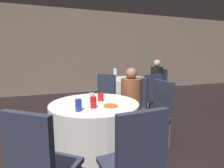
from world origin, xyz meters
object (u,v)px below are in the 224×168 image
(chair_near_northeast, at_px, (134,101))
(person_black_shirt, at_px, (154,82))
(chair_far_east, at_px, (159,83))
(pizza_plate_near, at_px, (111,106))
(chair_near_east, at_px, (158,108))
(chair_far_southwest, at_px, (109,93))
(table_far, at_px, (128,93))
(soda_can_red, at_px, (93,102))
(bottle_far, at_px, (115,73))
(chair_near_southwest, at_px, (38,161))
(chair_far_south, at_px, (150,93))
(table_near, at_px, (95,131))
(soda_can_blue, at_px, (78,105))
(soda_can_silver, at_px, (92,98))
(person_floral_shirt, at_px, (128,103))
(chair_near_south, at_px, (135,159))

(chair_near_northeast, xyz_separation_m, person_black_shirt, (1.29, 1.47, 0.04))
(chair_far_east, relative_size, pizza_plate_near, 4.63)
(chair_near_east, height_order, chair_far_southwest, same)
(table_far, height_order, chair_near_northeast, chair_near_northeast)
(soda_can_red, height_order, bottle_far, bottle_far)
(table_far, bearing_deg, chair_far_east, 5.53)
(chair_near_southwest, distance_m, chair_far_south, 2.57)
(table_near, distance_m, soda_can_blue, 0.54)
(chair_near_east, relative_size, chair_far_south, 1.00)
(chair_far_east, xyz_separation_m, soda_can_silver, (-2.27, -2.02, 0.24))
(person_floral_shirt, xyz_separation_m, soda_can_blue, (-0.86, -0.69, 0.24))
(table_near, distance_m, chair_far_east, 3.02)
(table_near, relative_size, bottle_far, 4.62)
(table_near, xyz_separation_m, chair_far_south, (1.34, 0.96, 0.18))
(chair_near_northeast, height_order, chair_near_east, same)
(table_near, relative_size, chair_near_south, 1.14)
(chair_far_east, xyz_separation_m, chair_far_southwest, (-1.66, -0.75, 0.00))
(person_black_shirt, relative_size, pizza_plate_near, 5.87)
(chair_near_south, bearing_deg, soda_can_blue, 108.78)
(chair_near_east, distance_m, person_floral_shirt, 0.47)
(table_far, distance_m, chair_near_northeast, 1.49)
(table_far, relative_size, chair_near_east, 1.18)
(chair_near_east, relative_size, chair_near_south, 1.00)
(bottle_far, bearing_deg, person_black_shirt, -13.81)
(table_far, height_order, soda_can_red, soda_can_red)
(table_far, height_order, chair_near_east, chair_near_east)
(person_floral_shirt, bearing_deg, chair_near_south, 123.59)
(chair_far_south, distance_m, soda_can_silver, 1.70)
(chair_far_south, distance_m, soda_can_red, 1.83)
(chair_near_southwest, bearing_deg, soda_can_silver, 91.41)
(table_far, distance_m, chair_near_southwest, 3.26)
(chair_far_southwest, distance_m, person_floral_shirt, 0.83)
(pizza_plate_near, xyz_separation_m, soda_can_silver, (-0.16, 0.21, 0.05))
(chair_near_southwest, relative_size, soda_can_red, 7.61)
(chair_far_southwest, height_order, person_floral_shirt, person_floral_shirt)
(chair_near_south, height_order, soda_can_silver, chair_near_south)
(soda_can_blue, bearing_deg, person_floral_shirt, 38.89)
(chair_near_east, distance_m, chair_far_south, 0.97)
(table_far, xyz_separation_m, soda_can_blue, (-1.50, -2.18, 0.42))
(soda_can_silver, bearing_deg, bottle_far, 64.20)
(table_near, xyz_separation_m, chair_far_southwest, (0.57, 1.27, 0.18))
(person_floral_shirt, relative_size, soda_can_red, 8.98)
(chair_far_south, relative_size, soda_can_red, 7.61)
(soda_can_silver, bearing_deg, person_black_shirt, 43.72)
(soda_can_silver, bearing_deg, soda_can_blue, -127.29)
(chair_near_east, height_order, pizza_plate_near, chair_near_east)
(pizza_plate_near, distance_m, soda_can_blue, 0.36)
(soda_can_blue, bearing_deg, chair_far_east, 42.77)
(chair_near_southwest, xyz_separation_m, soda_can_blue, (0.35, 0.50, 0.24))
(chair_near_east, height_order, person_floral_shirt, person_floral_shirt)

